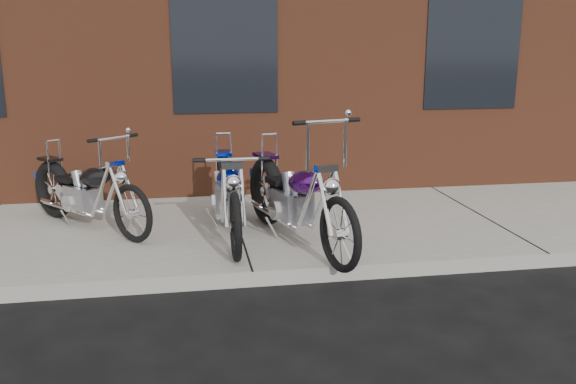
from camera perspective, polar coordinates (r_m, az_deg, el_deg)
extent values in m
plane|color=black|center=(5.74, -3.30, -8.88)|extent=(120.00, 120.00, 0.00)
cube|color=gray|center=(7.12, -4.68, -3.76)|extent=(22.00, 3.00, 0.15)
torus|color=black|center=(6.93, -1.49, -0.19)|extent=(0.35, 0.80, 0.79)
torus|color=black|center=(5.47, 5.71, -4.44)|extent=(0.26, 0.70, 0.71)
cube|color=#A5A8B6|center=(6.32, 1.04, -1.65)|extent=(0.41, 0.50, 0.33)
ellipsoid|color=#4C1171|center=(5.97, 2.33, 0.59)|extent=(0.43, 0.65, 0.34)
cube|color=black|center=(6.51, -0.05, 0.80)|extent=(0.33, 0.36, 0.07)
cylinder|color=white|center=(5.50, 5.06, -1.21)|extent=(0.13, 0.32, 0.59)
cylinder|color=white|center=(5.48, 4.50, 6.46)|extent=(0.59, 0.19, 0.03)
cylinder|color=white|center=(6.76, -1.22, 3.07)|extent=(0.03, 0.03, 0.52)
cylinder|color=white|center=(6.62, 1.14, -2.21)|extent=(0.31, 0.96, 0.05)
torus|color=black|center=(7.31, -5.92, 0.36)|extent=(0.15, 0.76, 0.76)
torus|color=black|center=(5.73, -4.79, -3.71)|extent=(0.07, 0.68, 0.68)
cube|color=#A5A8B6|center=(6.66, -5.52, -1.03)|extent=(0.29, 0.42, 0.31)
ellipsoid|color=#0020C8|center=(6.31, -5.39, 0.98)|extent=(0.27, 0.58, 0.32)
cube|color=beige|center=(6.88, -5.73, 1.23)|extent=(0.25, 0.29, 0.06)
cylinder|color=white|center=(5.78, -4.96, -0.72)|extent=(0.04, 0.30, 0.57)
cylinder|color=white|center=(5.84, -5.13, 2.82)|extent=(0.58, 0.03, 0.03)
cylinder|color=white|center=(7.15, -5.95, 3.32)|extent=(0.02, 0.02, 0.50)
cylinder|color=white|center=(6.93, -4.60, -1.61)|extent=(0.05, 0.94, 0.05)
torus|color=black|center=(7.74, -20.54, 0.08)|extent=(0.56, 0.62, 0.70)
torus|color=black|center=(6.51, -13.59, -2.17)|extent=(0.47, 0.52, 0.63)
cube|color=#A5A8B6|center=(7.22, -17.99, -0.72)|extent=(0.46, 0.47, 0.29)
ellipsoid|color=black|center=(6.94, -16.92, 1.19)|extent=(0.54, 0.57, 0.30)
cube|color=black|center=(7.39, -19.18, 1.05)|extent=(0.36, 0.36, 0.06)
cylinder|color=white|center=(6.54, -14.36, 0.17)|extent=(0.22, 0.24, 0.52)
cylinder|color=white|center=(6.54, -15.27, 4.82)|extent=(0.42, 0.38, 0.03)
cylinder|color=white|center=(7.60, -20.46, 2.70)|extent=(0.03, 0.03, 0.47)
cylinder|color=white|center=(7.49, -18.08, -1.23)|extent=(0.61, 0.69, 0.05)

